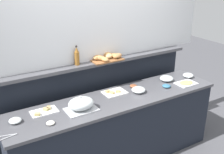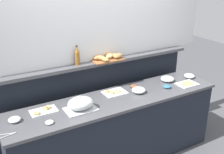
{
  "view_description": "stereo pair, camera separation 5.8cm",
  "coord_description": "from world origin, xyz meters",
  "px_view_note": "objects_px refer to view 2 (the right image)",
  "views": [
    {
      "loc": [
        -1.51,
        -2.42,
        2.34
      ],
      "look_at": [
        -0.01,
        0.1,
        1.14
      ],
      "focal_mm": 43.28,
      "sensor_mm": 36.0,
      "label": 1
    },
    {
      "loc": [
        -1.46,
        -2.45,
        2.34
      ],
      "look_at": [
        -0.01,
        0.1,
        1.14
      ],
      "focal_mm": 43.28,
      "sensor_mm": 36.0,
      "label": 2
    }
  ],
  "objects_px": {
    "condiment_bowl_cream": "(49,122)",
    "serving_cloche": "(80,104)",
    "condiment_bowl_red": "(167,86)",
    "glass_bowl_large": "(167,79)",
    "sandwich_platter_rear": "(44,111)",
    "cold_cuts_platter": "(187,84)",
    "glass_bowl_small": "(189,76)",
    "serving_tongs": "(6,135)",
    "bread_basket": "(108,57)",
    "sandwich_platter_front": "(114,92)",
    "condiment_bowl_teal": "(134,86)",
    "glass_bowl_extra": "(15,120)",
    "vinegar_bottle_amber": "(77,56)",
    "glass_bowl_medium": "(139,90)"
  },
  "relations": [
    {
      "from": "condiment_bowl_red",
      "to": "bread_basket",
      "type": "xyz_separation_m",
      "value": [
        -0.61,
        0.46,
        0.36
      ]
    },
    {
      "from": "condiment_bowl_red",
      "to": "condiment_bowl_cream",
      "type": "distance_m",
      "value": 1.58
    },
    {
      "from": "serving_cloche",
      "to": "condiment_bowl_red",
      "type": "height_order",
      "value": "serving_cloche"
    },
    {
      "from": "glass_bowl_small",
      "to": "condiment_bowl_cream",
      "type": "distance_m",
      "value": 2.08
    },
    {
      "from": "cold_cuts_platter",
      "to": "condiment_bowl_teal",
      "type": "height_order",
      "value": "condiment_bowl_teal"
    },
    {
      "from": "sandwich_platter_rear",
      "to": "glass_bowl_medium",
      "type": "distance_m",
      "value": 1.16
    },
    {
      "from": "glass_bowl_small",
      "to": "glass_bowl_extra",
      "type": "height_order",
      "value": "glass_bowl_small"
    },
    {
      "from": "serving_cloche",
      "to": "glass_bowl_extra",
      "type": "bearing_deg",
      "value": 171.27
    },
    {
      "from": "sandwich_platter_front",
      "to": "cold_cuts_platter",
      "type": "distance_m",
      "value": 1.0
    },
    {
      "from": "sandwich_platter_front",
      "to": "glass_bowl_medium",
      "type": "distance_m",
      "value": 0.3
    },
    {
      "from": "serving_tongs",
      "to": "bread_basket",
      "type": "relative_size",
      "value": 0.43
    },
    {
      "from": "bread_basket",
      "to": "sandwich_platter_rear",
      "type": "bearing_deg",
      "value": -163.4
    },
    {
      "from": "condiment_bowl_cream",
      "to": "serving_cloche",
      "type": "bearing_deg",
      "value": 15.46
    },
    {
      "from": "condiment_bowl_red",
      "to": "vinegar_bottle_amber",
      "type": "xyz_separation_m",
      "value": [
        -1.01,
        0.49,
        0.43
      ]
    },
    {
      "from": "condiment_bowl_red",
      "to": "glass_bowl_large",
      "type": "bearing_deg",
      "value": 48.39
    },
    {
      "from": "sandwich_platter_rear",
      "to": "glass_bowl_large",
      "type": "xyz_separation_m",
      "value": [
        1.7,
        -0.02,
        0.02
      ]
    },
    {
      "from": "sandwich_platter_rear",
      "to": "serving_cloche",
      "type": "distance_m",
      "value": 0.4
    },
    {
      "from": "sandwich_platter_front",
      "to": "serving_cloche",
      "type": "bearing_deg",
      "value": -160.92
    },
    {
      "from": "serving_cloche",
      "to": "vinegar_bottle_amber",
      "type": "height_order",
      "value": "vinegar_bottle_amber"
    },
    {
      "from": "sandwich_platter_rear",
      "to": "glass_bowl_extra",
      "type": "bearing_deg",
      "value": -169.37
    },
    {
      "from": "cold_cuts_platter",
      "to": "serving_tongs",
      "type": "distance_m",
      "value": 2.29
    },
    {
      "from": "serving_cloche",
      "to": "condiment_bowl_red",
      "type": "relative_size",
      "value": 3.17
    },
    {
      "from": "glass_bowl_small",
      "to": "condiment_bowl_cream",
      "type": "relative_size",
      "value": 1.72
    },
    {
      "from": "cold_cuts_platter",
      "to": "condiment_bowl_teal",
      "type": "xyz_separation_m",
      "value": [
        -0.66,
        0.27,
        0.01
      ]
    },
    {
      "from": "glass_bowl_large",
      "to": "condiment_bowl_cream",
      "type": "bearing_deg",
      "value": -171.81
    },
    {
      "from": "serving_tongs",
      "to": "glass_bowl_small",
      "type": "bearing_deg",
      "value": 4.48
    },
    {
      "from": "glass_bowl_large",
      "to": "bread_basket",
      "type": "xyz_separation_m",
      "value": [
        -0.75,
        0.3,
        0.35
      ]
    },
    {
      "from": "cold_cuts_platter",
      "to": "sandwich_platter_rear",
      "type": "bearing_deg",
      "value": 172.98
    },
    {
      "from": "sandwich_platter_front",
      "to": "vinegar_bottle_amber",
      "type": "bearing_deg",
      "value": 140.7
    },
    {
      "from": "sandwich_platter_rear",
      "to": "cold_cuts_platter",
      "type": "xyz_separation_m",
      "value": [
        1.86,
        -0.23,
        -0.0
      ]
    },
    {
      "from": "serving_cloche",
      "to": "bread_basket",
      "type": "bearing_deg",
      "value": 37.25
    },
    {
      "from": "glass_bowl_extra",
      "to": "bread_basket",
      "type": "relative_size",
      "value": 0.29
    },
    {
      "from": "condiment_bowl_cream",
      "to": "cold_cuts_platter",
      "type": "bearing_deg",
      "value": 1.19
    },
    {
      "from": "glass_bowl_medium",
      "to": "bread_basket",
      "type": "height_order",
      "value": "bread_basket"
    },
    {
      "from": "sandwich_platter_rear",
      "to": "glass_bowl_large",
      "type": "bearing_deg",
      "value": -0.68
    },
    {
      "from": "sandwich_platter_front",
      "to": "glass_bowl_large",
      "type": "bearing_deg",
      "value": -2.88
    },
    {
      "from": "glass_bowl_small",
      "to": "condiment_bowl_teal",
      "type": "distance_m",
      "value": 0.86
    },
    {
      "from": "condiment_bowl_teal",
      "to": "cold_cuts_platter",
      "type": "bearing_deg",
      "value": -22.05
    },
    {
      "from": "cold_cuts_platter",
      "to": "serving_cloche",
      "type": "bearing_deg",
      "value": 177.45
    },
    {
      "from": "glass_bowl_extra",
      "to": "vinegar_bottle_amber",
      "type": "distance_m",
      "value": 1.02
    },
    {
      "from": "condiment_bowl_red",
      "to": "condiment_bowl_cream",
      "type": "relative_size",
      "value": 1.25
    },
    {
      "from": "glass_bowl_large",
      "to": "bread_basket",
      "type": "height_order",
      "value": "bread_basket"
    },
    {
      "from": "sandwich_platter_front",
      "to": "bread_basket",
      "type": "xyz_separation_m",
      "value": [
        0.05,
        0.26,
        0.37
      ]
    },
    {
      "from": "glass_bowl_medium",
      "to": "glass_bowl_small",
      "type": "height_order",
      "value": "glass_bowl_medium"
    },
    {
      "from": "serving_cloche",
      "to": "glass_bowl_small",
      "type": "relative_size",
      "value": 2.31
    },
    {
      "from": "sandwich_platter_rear",
      "to": "cold_cuts_platter",
      "type": "distance_m",
      "value": 1.87
    },
    {
      "from": "serving_cloche",
      "to": "vinegar_bottle_amber",
      "type": "relative_size",
      "value": 1.44
    },
    {
      "from": "condiment_bowl_teal",
      "to": "bread_basket",
      "type": "xyz_separation_m",
      "value": [
        -0.25,
        0.24,
        0.36
      ]
    },
    {
      "from": "glass_bowl_large",
      "to": "sandwich_platter_rear",
      "type": "bearing_deg",
      "value": 179.32
    },
    {
      "from": "serving_tongs",
      "to": "sandwich_platter_front",
      "type": "bearing_deg",
      "value": 12.48
    }
  ]
}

